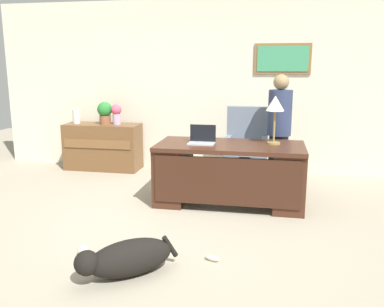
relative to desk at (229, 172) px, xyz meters
The scene contains 14 objects.
ground_plane 1.14m from the desk, 122.70° to the right, with size 12.00×12.00×0.00m, color #9E937F.
back_wall 2.03m from the desk, 108.40° to the left, with size 7.00×0.16×2.70m.
desk is the anchor object (origin of this frame).
credenza 2.61m from the desk, 148.75° to the left, with size 1.22×0.50×0.75m.
armchair 1.02m from the desk, 82.13° to the left, with size 0.60×0.59×1.10m.
person_standing 1.06m from the desk, 53.05° to the left, with size 0.32×0.32×1.58m.
dog_lying 2.08m from the desk, 107.88° to the right, with size 0.75×0.69×0.30m.
laptop 0.53m from the desk, behind, with size 0.32×0.22×0.22m.
desk_lamp 0.96m from the desk, 14.22° to the left, with size 0.22×0.22×0.59m.
vase_with_flowers 2.45m from the desk, 145.56° to the left, with size 0.17×0.17×0.33m.
vase_empty 3.03m from the desk, 153.15° to the left, with size 0.12×0.12×0.23m, color silver.
potted_plant 2.62m from the desk, 148.06° to the left, with size 0.24×0.24×0.36m.
dog_toy_ball 2.08m from the desk, 123.93° to the right, with size 0.10×0.10×0.10m, color beige.
dog_toy_bone 1.62m from the desk, 89.39° to the right, with size 0.14×0.05×0.05m, color beige.
Camera 1 is at (1.06, -4.01, 1.70)m, focal length 38.57 mm.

